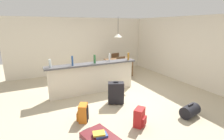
{
  "coord_description": "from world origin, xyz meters",
  "views": [
    {
      "loc": [
        -2.25,
        -4.55,
        2.18
      ],
      "look_at": [
        0.05,
        0.17,
        0.76
      ],
      "focal_mm": 26.85,
      "sensor_mm": 36.0,
      "label": 1
    }
  ],
  "objects": [
    {
      "name": "wall_back",
      "position": [
        0.0,
        3.05,
        1.25
      ],
      "size": [
        6.6,
        0.1,
        2.5
      ],
      "primitive_type": "cube",
      "color": "silver",
      "rests_on": "ground_plane"
    },
    {
      "name": "bottle_blue",
      "position": [
        -1.18,
        0.35,
        1.15
      ],
      "size": [
        0.06,
        0.06,
        0.29
      ],
      "primitive_type": "cylinder",
      "color": "#284C89",
      "rests_on": "bar_countertop"
    },
    {
      "name": "suitcase_upright_black",
      "position": [
        -0.23,
        -0.65,
        0.33
      ],
      "size": [
        0.5,
        0.39,
        0.67
      ],
      "color": "black",
      "rests_on": "ground_plane"
    },
    {
      "name": "dining_chair_near_partition",
      "position": [
        1.02,
        1.24,
        0.52
      ],
      "size": [
        0.43,
        0.43,
        0.93
      ],
      "color": "#4C331E",
      "rests_on": "ground_plane"
    },
    {
      "name": "backpack_orange",
      "position": [
        -1.33,
        -1.11,
        0.2
      ],
      "size": [
        0.32,
        0.33,
        0.42
      ],
      "color": "orange",
      "rests_on": "ground_plane"
    },
    {
      "name": "bar_countertop",
      "position": [
        -0.52,
        0.4,
        0.98
      ],
      "size": [
        2.96,
        0.4,
        0.05
      ],
      "primitive_type": "cube",
      "color": "#4C4C51",
      "rests_on": "partition_half_wall"
    },
    {
      "name": "bottle_amber",
      "position": [
        0.74,
        0.32,
        1.13
      ],
      "size": [
        0.07,
        0.07,
        0.25
      ],
      "primitive_type": "cylinder",
      "color": "#9E661E",
      "rests_on": "bar_countertop"
    },
    {
      "name": "bottle_clear",
      "position": [
        -1.81,
        0.39,
        1.12
      ],
      "size": [
        0.07,
        0.07,
        0.24
      ],
      "primitive_type": "cylinder",
      "color": "silver",
      "rests_on": "bar_countertop"
    },
    {
      "name": "partition_half_wall",
      "position": [
        -0.52,
        0.4,
        0.48
      ],
      "size": [
        2.8,
        0.2,
        0.96
      ],
      "primitive_type": "cube",
      "color": "silver",
      "rests_on": "ground_plane"
    },
    {
      "name": "dining_chair_far_side",
      "position": [
        1.19,
        2.3,
        0.52
      ],
      "size": [
        0.45,
        0.45,
        0.93
      ],
      "color": "#4C331E",
      "rests_on": "ground_plane"
    },
    {
      "name": "pendant_lamp",
      "position": [
        1.06,
        1.67,
        1.76
      ],
      "size": [
        0.34,
        0.34,
        0.85
      ],
      "color": "black"
    },
    {
      "name": "backpack_red",
      "position": [
        -0.26,
        -1.86,
        0.2
      ],
      "size": [
        0.34,
        0.33,
        0.42
      ],
      "color": "red",
      "rests_on": "ground_plane"
    },
    {
      "name": "book_stack",
      "position": [
        -1.29,
        -2.09,
        0.25
      ],
      "size": [
        0.28,
        0.22,
        0.07
      ],
      "color": "#334C99",
      "rests_on": "suitcase_flat_maroon"
    },
    {
      "name": "bottle_white",
      "position": [
        0.11,
        0.49,
        1.13
      ],
      "size": [
        0.06,
        0.06,
        0.24
      ],
      "primitive_type": "cylinder",
      "color": "silver",
      "rests_on": "bar_countertop"
    },
    {
      "name": "wall_right",
      "position": [
        3.05,
        0.3,
        1.25
      ],
      "size": [
        0.1,
        6.0,
        2.5
      ],
      "primitive_type": "cube",
      "color": "silver",
      "rests_on": "ground_plane"
    },
    {
      "name": "bottle_green",
      "position": [
        -0.48,
        0.34,
        1.14
      ],
      "size": [
        0.07,
        0.07,
        0.27
      ],
      "primitive_type": "cylinder",
      "color": "#2D6B38",
      "rests_on": "bar_countertop"
    },
    {
      "name": "dining_table",
      "position": [
        1.13,
        1.72,
        0.65
      ],
      "size": [
        1.1,
        0.8,
        0.74
      ],
      "color": "brown",
      "rests_on": "ground_plane"
    },
    {
      "name": "duffel_bag_black",
      "position": [
        1.08,
        -2.07,
        0.15
      ],
      "size": [
        0.53,
        0.39,
        0.34
      ],
      "color": "black",
      "rests_on": "ground_plane"
    },
    {
      "name": "ground_plane",
      "position": [
        0.0,
        0.0,
        -0.03
      ],
      "size": [
        13.0,
        13.0,
        0.05
      ],
      "primitive_type": "cube",
      "color": "#BCAD8E"
    }
  ]
}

